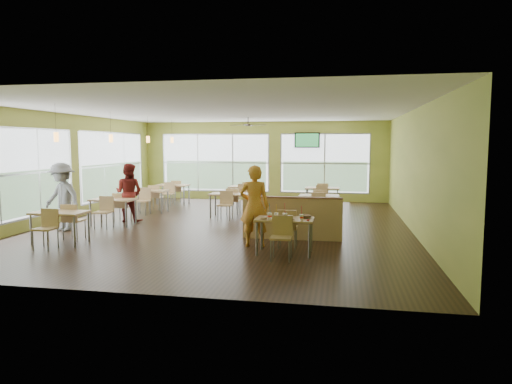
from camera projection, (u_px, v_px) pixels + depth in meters
room at (227, 169)px, 12.72m from camera, size 12.00×12.04×3.20m
window_bays at (176, 167)px, 16.23m from camera, size 9.24×10.24×2.38m
main_table at (285, 224)px, 9.53m from camera, size 1.22×1.52×0.87m
half_wall_divider at (292, 218)px, 10.96m from camera, size 2.40×0.14×1.04m
dining_tables at (208, 196)px, 14.69m from camera, size 6.92×8.72×0.87m
pendant_lights at (130, 139)px, 13.88m from camera, size 0.11×7.31×0.86m
ceiling_fan at (248, 125)px, 15.52m from camera, size 1.25×1.25×0.29m
tv_backwall at (307, 140)px, 18.07m from camera, size 1.00×0.07×0.60m
man_plaid at (254, 206)px, 10.17m from camera, size 0.72×0.51×1.83m
patron_maroon at (129, 193)px, 13.44m from camera, size 0.87×0.69×1.73m
patron_grey at (62, 197)px, 12.04m from camera, size 1.32×0.99×1.81m
cup_blue at (270, 216)px, 9.37m from camera, size 0.10×0.10×0.36m
cup_yellow at (276, 216)px, 9.46m from camera, size 0.09×0.09×0.32m
cup_red_near at (285, 216)px, 9.30m from camera, size 0.10×0.10×0.37m
cup_red_far at (302, 217)px, 9.27m from camera, size 0.09×0.09×0.32m
food_basket at (306, 216)px, 9.56m from camera, size 0.25×0.25×0.06m
ketchup_cup at (308, 220)px, 9.22m from camera, size 0.06×0.06×0.03m
wrapper_left at (264, 218)px, 9.40m from camera, size 0.15×0.14×0.04m
wrapper_mid at (286, 216)px, 9.63m from camera, size 0.26×0.24×0.05m
wrapper_right at (291, 219)px, 9.28m from camera, size 0.15×0.13×0.04m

